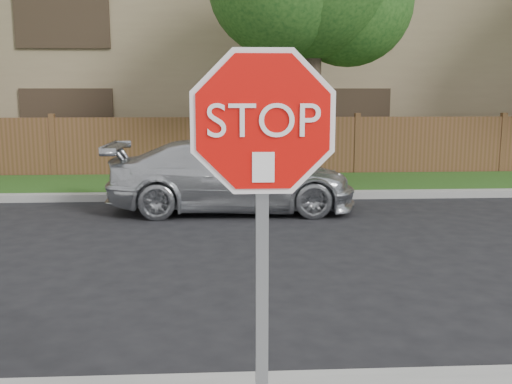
{
  "coord_description": "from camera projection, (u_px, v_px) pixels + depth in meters",
  "views": [
    {
      "loc": [
        0.38,
        -4.43,
        2.3
      ],
      "look_at": [
        0.59,
        -0.9,
        1.7
      ],
      "focal_mm": 42.0,
      "sensor_mm": 36.0,
      "label": 1
    }
  ],
  "objects": [
    {
      "name": "sedan_right",
      "position": [
        232.0,
        176.0,
        11.45
      ],
      "size": [
        4.72,
        1.98,
        1.36
      ],
      "primitive_type": "imported",
      "rotation": [
        0.0,
        0.0,
        1.55
      ],
      "color": "#B9BCC1",
      "rests_on": "ground"
    },
    {
      "name": "apartment_building",
      "position": [
        210.0,
        54.0,
        20.86
      ],
      "size": [
        35.2,
        9.2,
        7.2
      ],
      "color": "#887454",
      "rests_on": "ground"
    },
    {
      "name": "grass_strip",
      "position": [
        206.0,
        185.0,
        14.36
      ],
      "size": [
        70.0,
        3.0,
        0.12
      ],
      "primitive_type": "cube",
      "color": "#1E4714",
      "rests_on": "ground"
    },
    {
      "name": "fence",
      "position": [
        207.0,
        148.0,
        15.81
      ],
      "size": [
        70.0,
        0.12,
        1.6
      ],
      "primitive_type": "cube",
      "color": "#53371D",
      "rests_on": "ground"
    },
    {
      "name": "far_curb",
      "position": [
        204.0,
        196.0,
        12.74
      ],
      "size": [
        70.0,
        0.3,
        0.15
      ],
      "primitive_type": "cube",
      "color": "gray",
      "rests_on": "ground"
    },
    {
      "name": "stop_sign",
      "position": [
        263.0,
        186.0,
        3.0
      ],
      "size": [
        1.01,
        0.13,
        2.55
      ],
      "color": "gray",
      "rests_on": "sidewalk_near"
    }
  ]
}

